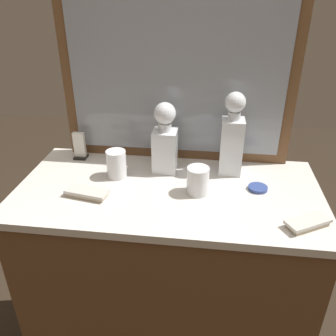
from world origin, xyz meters
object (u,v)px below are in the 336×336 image
silver_brush_right (87,193)px  napkin_holder (80,147)px  crystal_tumbler_rear (117,165)px  porcelain_dish (258,188)px  crystal_decanter_far_right (165,144)px  crystal_decanter_front (232,141)px  crystal_tumbler_center (198,182)px  silver_brush_rear (308,223)px

silver_brush_right → napkin_holder: size_ratio=1.40×
silver_brush_right → napkin_holder: (-0.12, 0.28, 0.03)m
crystal_tumbler_rear → porcelain_dish: (0.51, -0.03, -0.04)m
napkin_holder → crystal_decanter_far_right: bearing=-9.7°
crystal_decanter_front → crystal_tumbler_center: size_ratio=3.22×
silver_brush_rear → napkin_holder: size_ratio=1.33×
crystal_decanter_front → crystal_decanter_far_right: bearing=-176.1°
crystal_tumbler_center → silver_brush_rear: size_ratio=0.66×
crystal_tumbler_center → napkin_holder: size_ratio=0.88×
crystal_tumbler_rear → silver_brush_right: 0.16m
crystal_tumbler_center → silver_brush_rear: 0.37m
crystal_decanter_far_right → silver_brush_right: 0.33m
crystal_decanter_far_right → silver_brush_right: (-0.24, -0.22, -0.09)m
silver_brush_right → porcelain_dish: (0.58, 0.12, -0.01)m
crystal_decanter_front → porcelain_dish: crystal_decanter_front is taller
crystal_decanter_front → crystal_tumbler_rear: crystal_decanter_front is taller
silver_brush_right → napkin_holder: napkin_holder is taller
crystal_decanter_far_right → napkin_holder: size_ratio=2.44×
crystal_tumbler_rear → porcelain_dish: size_ratio=1.53×
crystal_decanter_front → silver_brush_right: crystal_decanter_front is taller
crystal_tumbler_center → crystal_decanter_front: bearing=55.9°
crystal_decanter_far_right → crystal_decanter_front: size_ratio=0.86×
crystal_decanter_front → crystal_tumbler_rear: size_ratio=3.01×
crystal_tumbler_center → silver_brush_rear: crystal_tumbler_center is taller
crystal_tumbler_rear → napkin_holder: size_ratio=0.94×
porcelain_dish → crystal_decanter_front: bearing=129.4°
crystal_decanter_far_right → porcelain_dish: 0.37m
crystal_tumbler_rear → silver_brush_rear: 0.67m
silver_brush_right → silver_brush_rear: bearing=-6.3°
porcelain_dish → napkin_holder: 0.72m
silver_brush_rear → porcelain_dish: bearing=122.8°
crystal_decanter_far_right → crystal_tumbler_rear: size_ratio=2.60×
silver_brush_right → crystal_tumbler_center: bearing=10.7°
crystal_decanter_front → crystal_tumbler_center: (-0.11, -0.17, -0.08)m
crystal_decanter_far_right → silver_brush_rear: size_ratio=1.83×
crystal_tumbler_center → porcelain_dish: crystal_tumbler_center is taller
silver_brush_right → porcelain_dish: silver_brush_right is taller
silver_brush_rear → crystal_decanter_far_right: bearing=147.6°
napkin_holder → crystal_decanter_front: bearing=-4.2°
crystal_decanter_far_right → silver_brush_right: size_ratio=1.74×
crystal_tumbler_center → silver_brush_right: 0.38m
crystal_tumbler_rear → napkin_holder: (-0.19, 0.13, -0.00)m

